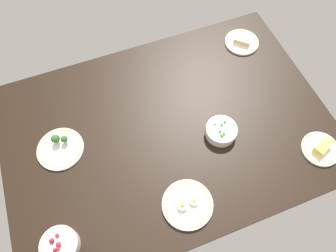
# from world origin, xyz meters

# --- Properties ---
(dining_table) EXTENTS (1.55, 1.08, 0.04)m
(dining_table) POSITION_xyz_m (0.00, 0.00, 0.02)
(dining_table) COLOR black
(dining_table) RESTS_ON ground
(bowl_peas) EXTENTS (0.15, 0.15, 0.06)m
(bowl_peas) POSITION_xyz_m (0.22, -0.12, 0.07)
(bowl_peas) COLOR white
(bowl_peas) RESTS_ON dining_table
(plate_cheese) EXTENTS (0.17, 0.17, 0.05)m
(plate_cheese) POSITION_xyz_m (0.61, -0.36, 0.05)
(plate_cheese) COLOR white
(plate_cheese) RESTS_ON dining_table
(plate_broccoli) EXTENTS (0.21, 0.21, 0.07)m
(plate_broccoli) POSITION_xyz_m (-0.50, 0.08, 0.05)
(plate_broccoli) COLOR white
(plate_broccoli) RESTS_ON dining_table
(plate_eggs) EXTENTS (0.22, 0.22, 0.05)m
(plate_eggs) POSITION_xyz_m (-0.06, -0.37, 0.05)
(plate_eggs) COLOR white
(plate_eggs) RESTS_ON dining_table
(bowl_berries) EXTENTS (0.15, 0.15, 0.07)m
(bowl_berries) POSITION_xyz_m (-0.59, -0.35, 0.07)
(bowl_berries) COLOR white
(bowl_berries) RESTS_ON dining_table
(plate_sandwich) EXTENTS (0.19, 0.19, 0.05)m
(plate_sandwich) POSITION_xyz_m (0.58, 0.35, 0.05)
(plate_sandwich) COLOR white
(plate_sandwich) RESTS_ON dining_table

